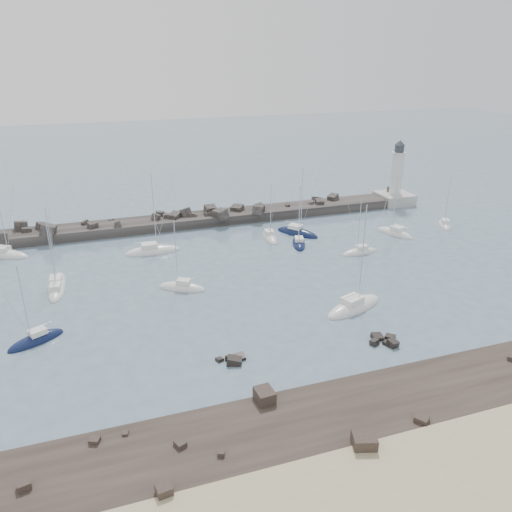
{
  "coord_description": "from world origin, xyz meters",
  "views": [
    {
      "loc": [
        -16.17,
        -53.56,
        31.52
      ],
      "look_at": [
        5.93,
        12.0,
        2.92
      ],
      "focal_mm": 35.0,
      "sensor_mm": 36.0,
      "label": 1
    }
  ],
  "objects_px": {
    "sailboat_8": "(297,233)",
    "sailboat_4": "(153,252)",
    "sailboat_14": "(299,244)",
    "sailboat_13": "(5,255)",
    "sailboat_3": "(57,292)",
    "sailboat_9": "(360,252)",
    "sailboat_7": "(354,307)",
    "sailboat_2": "(36,341)",
    "sailboat_1": "(57,284)",
    "sailboat_5": "(182,288)",
    "sailboat_6": "(270,238)",
    "sailboat_10": "(395,234)",
    "sailboat_12": "(444,225)",
    "lighthouse": "(395,190)"
  },
  "relations": [
    {
      "from": "sailboat_3",
      "to": "sailboat_10",
      "type": "relative_size",
      "value": 0.91
    },
    {
      "from": "lighthouse",
      "to": "sailboat_14",
      "type": "bearing_deg",
      "value": -151.02
    },
    {
      "from": "sailboat_2",
      "to": "sailboat_8",
      "type": "height_order",
      "value": "sailboat_8"
    },
    {
      "from": "sailboat_4",
      "to": "sailboat_10",
      "type": "xyz_separation_m",
      "value": [
        43.74,
        -5.31,
        0.0
      ]
    },
    {
      "from": "sailboat_6",
      "to": "sailboat_13",
      "type": "relative_size",
      "value": 0.83
    },
    {
      "from": "sailboat_9",
      "to": "sailboat_14",
      "type": "distance_m",
      "value": 10.75
    },
    {
      "from": "sailboat_6",
      "to": "sailboat_1",
      "type": "bearing_deg",
      "value": -166.97
    },
    {
      "from": "sailboat_1",
      "to": "sailboat_10",
      "type": "distance_m",
      "value": 58.7
    },
    {
      "from": "lighthouse",
      "to": "sailboat_2",
      "type": "height_order",
      "value": "lighthouse"
    },
    {
      "from": "sailboat_6",
      "to": "sailboat_5",
      "type": "bearing_deg",
      "value": -140.9
    },
    {
      "from": "sailboat_14",
      "to": "sailboat_13",
      "type": "bearing_deg",
      "value": 167.58
    },
    {
      "from": "sailboat_5",
      "to": "sailboat_7",
      "type": "height_order",
      "value": "sailboat_7"
    },
    {
      "from": "sailboat_10",
      "to": "sailboat_14",
      "type": "distance_m",
      "value": 18.91
    },
    {
      "from": "sailboat_1",
      "to": "sailboat_5",
      "type": "xyz_separation_m",
      "value": [
        16.95,
        -7.09,
        0.01
      ]
    },
    {
      "from": "sailboat_6",
      "to": "sailboat_12",
      "type": "relative_size",
      "value": 1.07
    },
    {
      "from": "sailboat_10",
      "to": "sailboat_14",
      "type": "xyz_separation_m",
      "value": [
        -18.89,
        0.91,
        -0.01
      ]
    },
    {
      "from": "sailboat_3",
      "to": "sailboat_12",
      "type": "relative_size",
      "value": 1.08
    },
    {
      "from": "lighthouse",
      "to": "sailboat_13",
      "type": "height_order",
      "value": "lighthouse"
    },
    {
      "from": "sailboat_9",
      "to": "sailboat_7",
      "type": "bearing_deg",
      "value": -121.66
    },
    {
      "from": "sailboat_8",
      "to": "sailboat_12",
      "type": "bearing_deg",
      "value": -9.56
    },
    {
      "from": "lighthouse",
      "to": "sailboat_5",
      "type": "height_order",
      "value": "lighthouse"
    },
    {
      "from": "lighthouse",
      "to": "sailboat_4",
      "type": "height_order",
      "value": "lighthouse"
    },
    {
      "from": "sailboat_13",
      "to": "sailboat_2",
      "type": "bearing_deg",
      "value": -77.51
    },
    {
      "from": "sailboat_8",
      "to": "sailboat_13",
      "type": "distance_m",
      "value": 50.36
    },
    {
      "from": "sailboat_6",
      "to": "sailboat_2",
      "type": "bearing_deg",
      "value": -147.77
    },
    {
      "from": "sailboat_4",
      "to": "sailboat_5",
      "type": "bearing_deg",
      "value": -82.37
    },
    {
      "from": "sailboat_5",
      "to": "sailboat_6",
      "type": "xyz_separation_m",
      "value": [
        18.95,
        15.4,
        -0.01
      ]
    },
    {
      "from": "sailboat_1",
      "to": "sailboat_5",
      "type": "relative_size",
      "value": 1.11
    },
    {
      "from": "sailboat_3",
      "to": "sailboat_9",
      "type": "xyz_separation_m",
      "value": [
        47.77,
        -0.63,
        -0.0
      ]
    },
    {
      "from": "sailboat_2",
      "to": "sailboat_5",
      "type": "height_order",
      "value": "sailboat_5"
    },
    {
      "from": "sailboat_7",
      "to": "sailboat_2",
      "type": "bearing_deg",
      "value": 173.33
    },
    {
      "from": "sailboat_2",
      "to": "sailboat_6",
      "type": "bearing_deg",
      "value": 32.23
    },
    {
      "from": "sailboat_2",
      "to": "sailboat_14",
      "type": "relative_size",
      "value": 0.96
    },
    {
      "from": "sailboat_2",
      "to": "sailboat_9",
      "type": "bearing_deg",
      "value": 13.9
    },
    {
      "from": "sailboat_2",
      "to": "sailboat_4",
      "type": "xyz_separation_m",
      "value": [
        16.71,
        23.78,
        -0.0
      ]
    },
    {
      "from": "sailboat_5",
      "to": "sailboat_9",
      "type": "height_order",
      "value": "sailboat_5"
    },
    {
      "from": "sailboat_2",
      "to": "sailboat_3",
      "type": "distance_m",
      "value": 13.04
    },
    {
      "from": "sailboat_7",
      "to": "sailboat_12",
      "type": "height_order",
      "value": "sailboat_7"
    },
    {
      "from": "sailboat_8",
      "to": "sailboat_4",
      "type": "bearing_deg",
      "value": -178.73
    },
    {
      "from": "sailboat_8",
      "to": "sailboat_10",
      "type": "distance_m",
      "value": 18.04
    },
    {
      "from": "sailboat_6",
      "to": "sailboat_12",
      "type": "xyz_separation_m",
      "value": [
        34.55,
        -4.27,
        -0.0
      ]
    },
    {
      "from": "sailboat_7",
      "to": "sailboat_10",
      "type": "distance_m",
      "value": 31.34
    },
    {
      "from": "sailboat_3",
      "to": "sailboat_4",
      "type": "height_order",
      "value": "sailboat_4"
    },
    {
      "from": "sailboat_1",
      "to": "sailboat_3",
      "type": "relative_size",
      "value": 1.12
    },
    {
      "from": "sailboat_2",
      "to": "sailboat_13",
      "type": "bearing_deg",
      "value": 102.49
    },
    {
      "from": "sailboat_9",
      "to": "sailboat_10",
      "type": "distance_m",
      "value": 12.46
    },
    {
      "from": "sailboat_7",
      "to": "sailboat_9",
      "type": "relative_size",
      "value": 1.44
    },
    {
      "from": "sailboat_14",
      "to": "sailboat_4",
      "type": "bearing_deg",
      "value": 169.95
    },
    {
      "from": "sailboat_8",
      "to": "sailboat_9",
      "type": "height_order",
      "value": "sailboat_8"
    },
    {
      "from": "sailboat_9",
      "to": "sailboat_13",
      "type": "distance_m",
      "value": 58.99
    }
  ]
}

